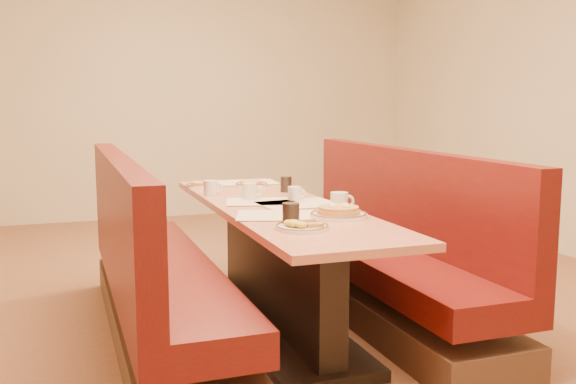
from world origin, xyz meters
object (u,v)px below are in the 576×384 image
object	(u,v)px
diner_table	(276,266)
coffee_mug_d	(211,187)
coffee_mug_a	(340,201)
soda_tumbler_mid	(286,184)
eggs_plate	(302,226)
coffee_mug_b	(250,191)
soda_tumbler_near	(291,215)
coffee_mug_c	(295,193)
booth_left	(152,279)
booth_right	(385,258)
pancake_plate	(339,213)

from	to	relation	value
diner_table	coffee_mug_d	xyz separation A→B (m)	(-0.28, 0.49, 0.42)
coffee_mug_a	soda_tumbler_mid	world-z (taller)	same
eggs_plate	coffee_mug_b	bearing A→B (deg)	88.06
eggs_plate	soda_tumbler_near	size ratio (longest dim) A/B	2.25
coffee_mug_c	soda_tumbler_mid	xyz separation A→B (m)	(0.08, 0.39, 0.01)
booth_left	coffee_mug_d	bearing A→B (deg)	46.96
booth_right	coffee_mug_c	xyz separation A→B (m)	(-0.58, 0.07, 0.43)
diner_table	soda_tumbler_near	xyz separation A→B (m)	(-0.15, -0.68, 0.43)
booth_left	eggs_plate	xyz separation A→B (m)	(0.61, -0.76, 0.40)
booth_left	soda_tumbler_near	distance (m)	1.00
coffee_mug_b	soda_tumbler_mid	size ratio (longest dim) A/B	1.27
coffee_mug_c	coffee_mug_b	bearing A→B (deg)	144.03
pancake_plate	coffee_mug_c	size ratio (longest dim) A/B	2.62
coffee_mug_d	pancake_plate	bearing A→B (deg)	-59.17
pancake_plate	soda_tumbler_mid	world-z (taller)	soda_tumbler_mid
coffee_mug_b	soda_tumbler_near	distance (m)	0.90
booth_left	coffee_mug_b	distance (m)	0.81
coffee_mug_c	coffee_mug_d	world-z (taller)	coffee_mug_d
coffee_mug_c	soda_tumbler_mid	world-z (taller)	soda_tumbler_mid
coffee_mug_b	soda_tumbler_near	xyz separation A→B (m)	(-0.06, -0.90, 0.00)
diner_table	eggs_plate	distance (m)	0.87
eggs_plate	coffee_mug_d	distance (m)	1.26
diner_table	coffee_mug_b	bearing A→B (deg)	111.90
coffee_mug_a	pancake_plate	bearing A→B (deg)	-109.36
coffee_mug_a	soda_tumbler_near	size ratio (longest dim) A/B	1.19
coffee_mug_a	coffee_mug_b	bearing A→B (deg)	127.79
coffee_mug_d	soda_tumbler_near	world-z (taller)	soda_tumbler_near
coffee_mug_d	soda_tumbler_near	xyz separation A→B (m)	(0.13, -1.16, 0.01)
diner_table	coffee_mug_a	xyz separation A→B (m)	(0.26, -0.35, 0.43)
booth_left	soda_tumbler_near	bearing A→B (deg)	-49.06
pancake_plate	coffee_mug_b	size ratio (longest dim) A/B	2.28
diner_table	coffee_mug_b	distance (m)	0.49
coffee_mug_a	soda_tumbler_mid	xyz separation A→B (m)	(-0.03, 0.81, -0.00)
eggs_plate	soda_tumbler_mid	size ratio (longest dim) A/B	2.49
soda_tumbler_near	coffee_mug_d	bearing A→B (deg)	96.36
coffee_mug_b	eggs_plate	bearing A→B (deg)	-78.91
booth_right	pancake_plate	size ratio (longest dim) A/B	8.32
soda_tumbler_near	soda_tumbler_mid	bearing A→B (deg)	71.74
coffee_mug_a	coffee_mug_d	world-z (taller)	coffee_mug_a
pancake_plate	soda_tumbler_mid	bearing A→B (deg)	86.66
booth_right	eggs_plate	bearing A→B (deg)	-138.27
soda_tumbler_mid	eggs_plate	bearing A→B (deg)	-106.07
coffee_mug_a	coffee_mug_d	xyz separation A→B (m)	(-0.53, 0.84, -0.00)
pancake_plate	soda_tumbler_near	world-z (taller)	soda_tumbler_near
pancake_plate	soda_tumbler_mid	xyz separation A→B (m)	(0.06, 0.99, 0.03)
eggs_plate	soda_tumbler_mid	distance (m)	1.28
booth_right	eggs_plate	xyz separation A→B (m)	(-0.86, -0.76, 0.40)
coffee_mug_b	coffee_mug_c	size ratio (longest dim) A/B	1.15
coffee_mug_c	soda_tumbler_near	world-z (taller)	soda_tumbler_near
eggs_plate	coffee_mug_c	distance (m)	0.88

